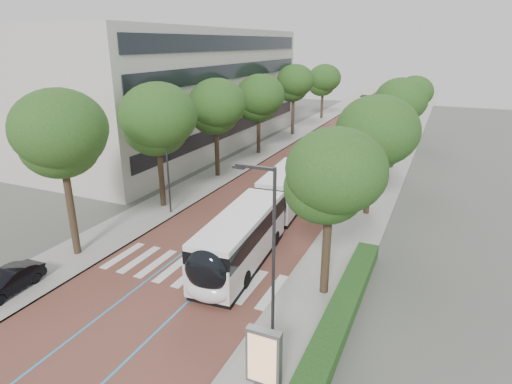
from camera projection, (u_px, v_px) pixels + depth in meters
ground at (179, 280)px, 23.78m from camera, size 160.00×160.00×0.00m
road at (344, 139)px, 58.23m from camera, size 11.00×140.00×0.02m
sidewalk_left at (292, 134)px, 61.10m from camera, size 4.00×140.00×0.12m
sidewalk_right at (402, 144)px, 55.33m from camera, size 4.00×140.00×0.12m
kerb_left at (305, 135)px, 60.37m from camera, size 0.20×140.00×0.14m
kerb_right at (387, 143)px, 56.06m from camera, size 0.20×140.00×0.14m
zebra_crossing at (192, 272)px, 24.56m from camera, size 10.55×3.60×0.01m
lane_line_left at (333, 138)px, 58.85m from camera, size 0.12×126.00×0.01m
lane_line_right at (356, 140)px, 57.61m from camera, size 0.12×126.00×0.01m
office_building at (171, 89)px, 53.08m from camera, size 18.11×40.00×14.00m
hedge at (342, 312)px, 20.11m from camera, size 1.20×14.00×0.80m
streetlight_near at (270, 246)px, 17.05m from camera, size 1.82×0.20×8.00m
streetlight_far at (375, 132)px, 38.59m from camera, size 1.82×0.20×8.00m
lamp_post_left at (167, 162)px, 31.66m from camera, size 0.14×0.14×8.00m
trees_left at (245, 100)px, 45.44m from camera, size 5.79×60.34×9.61m
trees_right at (387, 121)px, 37.02m from camera, size 5.96×46.86×8.68m
lead_bus at (262, 216)px, 28.32m from camera, size 3.85×18.53×3.20m
bus_queued_0 at (335, 158)px, 42.36m from camera, size 2.81×12.45×3.20m
bus_queued_1 at (360, 134)px, 53.28m from camera, size 2.59×12.41×3.20m
bus_queued_2 at (375, 118)px, 64.53m from camera, size 2.59×12.41×3.20m
bus_queued_3 at (387, 106)px, 76.44m from camera, size 3.16×12.51×3.20m
ad_panel at (264, 360)px, 15.60m from camera, size 1.31×0.51×2.73m
parked_car at (9, 281)px, 22.24m from camera, size 1.57×3.88×1.25m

